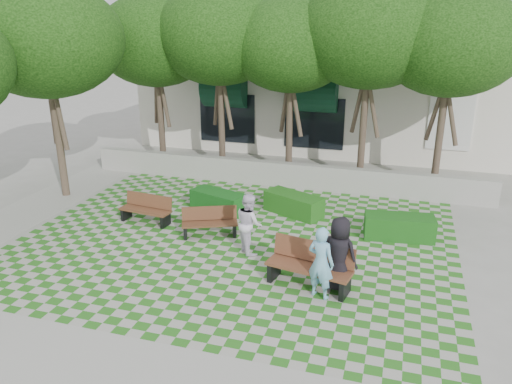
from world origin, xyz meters
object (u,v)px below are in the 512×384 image
(bench_mid, at_px, (210,222))
(hedge_midleft, at_px, (218,201))
(hedge_midright, at_px, (294,204))
(person_blue, at_px, (321,263))
(person_dark, at_px, (339,254))
(person_white, at_px, (249,223))
(bench_west, at_px, (146,209))
(bench_east, at_px, (310,266))
(hedge_east, at_px, (399,227))

(bench_mid, height_order, hedge_midleft, bench_mid)
(hedge_midright, xyz_separation_m, hedge_midleft, (-2.41, -0.43, -0.01))
(hedge_midright, distance_m, person_blue, 5.00)
(person_dark, relative_size, person_white, 1.08)
(bench_west, bearing_deg, person_white, -8.68)
(bench_west, height_order, person_dark, person_dark)
(bench_east, relative_size, bench_west, 1.25)
(person_blue, height_order, person_dark, person_dark)
(person_dark, height_order, person_white, person_dark)
(hedge_east, bearing_deg, bench_mid, -165.02)
(hedge_midleft, bearing_deg, bench_west, -139.31)
(hedge_midleft, xyz_separation_m, person_dark, (4.41, -3.78, 0.57))
(bench_east, distance_m, person_blue, 0.62)
(bench_mid, bearing_deg, hedge_east, -8.21)
(hedge_east, bearing_deg, bench_east, -119.72)
(person_blue, bearing_deg, person_white, -19.71)
(hedge_midleft, bearing_deg, bench_mid, -76.36)
(bench_mid, distance_m, bench_west, 2.26)
(bench_west, bearing_deg, person_dark, -13.25)
(hedge_midright, relative_size, person_dark, 1.07)
(person_blue, xyz_separation_m, person_white, (-2.22, 1.73, -0.03))
(hedge_east, relative_size, hedge_midleft, 1.05)
(hedge_midright, bearing_deg, person_blue, -70.38)
(hedge_midright, bearing_deg, bench_west, -154.96)
(bench_east, relative_size, hedge_east, 1.09)
(person_dark, bearing_deg, hedge_east, -94.59)
(person_white, bearing_deg, bench_west, 35.69)
(hedge_midright, height_order, person_dark, person_dark)
(bench_mid, bearing_deg, hedge_midleft, 80.45)
(hedge_east, bearing_deg, hedge_midleft, 175.15)
(bench_mid, distance_m, hedge_midleft, 1.94)
(person_blue, bearing_deg, hedge_east, -94.93)
(hedge_midleft, height_order, person_blue, person_blue)
(hedge_east, distance_m, hedge_midleft, 5.71)
(bench_mid, distance_m, hedge_midright, 3.03)
(bench_west, xyz_separation_m, person_dark, (6.18, -2.26, 0.48))
(hedge_east, xyz_separation_m, person_blue, (-1.61, -3.78, 0.52))
(bench_mid, bearing_deg, person_blue, -56.47)
(bench_east, height_order, hedge_east, bench_east)
(hedge_midleft, distance_m, person_dark, 5.84)
(bench_east, height_order, hedge_midright, bench_east)
(bench_mid, height_order, person_dark, person_dark)
(bench_mid, bearing_deg, person_dark, -48.88)
(bench_mid, bearing_deg, bench_east, -53.88)
(bench_east, height_order, bench_mid, bench_east)
(bench_east, distance_m, hedge_midleft, 5.39)
(bench_east, distance_m, hedge_east, 3.88)
(bench_mid, height_order, hedge_midright, bench_mid)
(bench_west, xyz_separation_m, hedge_midright, (4.18, 1.95, -0.08))
(person_blue, bearing_deg, bench_east, -34.88)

